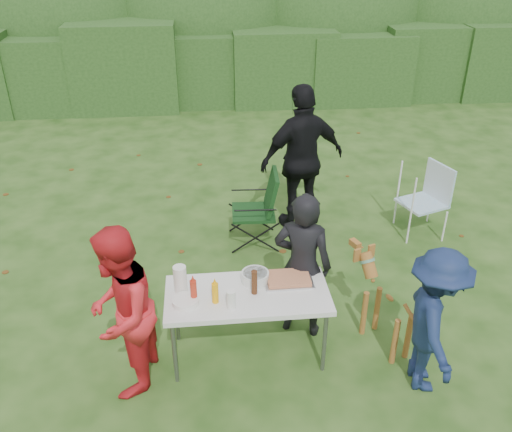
{
  "coord_description": "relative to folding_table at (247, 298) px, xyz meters",
  "views": [
    {
      "loc": [
        -0.11,
        -4.01,
        3.77
      ],
      "look_at": [
        0.39,
        0.89,
        1.0
      ],
      "focal_mm": 38.0,
      "sensor_mm": 36.0,
      "label": 1
    }
  ],
  "objects": [
    {
      "name": "ground",
      "position": [
        -0.21,
        0.07,
        -0.69
      ],
      "size": [
        80.0,
        80.0,
        0.0
      ],
      "primitive_type": "plane",
      "color": "#1E4211"
    },
    {
      "name": "hedge_row",
      "position": [
        -0.21,
        8.07,
        0.16
      ],
      "size": [
        22.0,
        1.4,
        1.7
      ],
      "primitive_type": "cube",
      "color": "#23471C",
      "rests_on": "ground"
    },
    {
      "name": "shrub_backdrop",
      "position": [
        -0.21,
        9.67,
        0.91
      ],
      "size": [
        20.0,
        2.6,
        3.2
      ],
      "primitive_type": "ellipsoid",
      "color": "#3D6628",
      "rests_on": "ground"
    },
    {
      "name": "folding_table",
      "position": [
        0.0,
        0.0,
        0.0
      ],
      "size": [
        1.5,
        0.7,
        0.74
      ],
      "color": "silver",
      "rests_on": "ground"
    },
    {
      "name": "person_cook",
      "position": [
        0.56,
        0.32,
        0.1
      ],
      "size": [
        0.67,
        0.56,
        1.57
      ],
      "primitive_type": "imported",
      "rotation": [
        0.0,
        0.0,
        2.77
      ],
      "color": "black",
      "rests_on": "ground"
    },
    {
      "name": "person_red_jacket",
      "position": [
        -1.1,
        -0.25,
        0.12
      ],
      "size": [
        0.72,
        0.87,
        1.61
      ],
      "primitive_type": "imported",
      "rotation": [
        0.0,
        0.0,
        -1.72
      ],
      "color": "red",
      "rests_on": "ground"
    },
    {
      "name": "person_black_puffy",
      "position": [
        0.93,
        2.41,
        0.3
      ],
      "size": [
        1.25,
        0.8,
        1.97
      ],
      "primitive_type": "imported",
      "rotation": [
        0.0,
        0.0,
        3.44
      ],
      "color": "black",
      "rests_on": "ground"
    },
    {
      "name": "child",
      "position": [
        1.56,
        -0.52,
        0.02
      ],
      "size": [
        0.64,
        0.97,
        1.41
      ],
      "primitive_type": "imported",
      "rotation": [
        0.0,
        0.0,
        1.43
      ],
      "color": "#16254B",
      "rests_on": "ground"
    },
    {
      "name": "dog",
      "position": [
        1.35,
        -0.01,
        -0.24
      ],
      "size": [
        0.69,
        1.0,
        0.89
      ],
      "primitive_type": null,
      "rotation": [
        0.0,
        0.0,
        1.95
      ],
      "color": "#986028",
      "rests_on": "ground"
    },
    {
      "name": "camping_chair",
      "position": [
        0.26,
        2.06,
        -0.19
      ],
      "size": [
        0.65,
        0.65,
        0.99
      ],
      "primitive_type": null,
      "rotation": [
        0.0,
        0.0,
        3.09
      ],
      "color": "#133915",
      "rests_on": "ground"
    },
    {
      "name": "lawn_chair",
      "position": [
        2.48,
        2.07,
        -0.21
      ],
      "size": [
        0.72,
        0.72,
        0.96
      ],
      "primitive_type": null,
      "rotation": [
        0.0,
        0.0,
        3.48
      ],
      "color": "#4F9BBF",
      "rests_on": "ground"
    },
    {
      "name": "food_tray",
      "position": [
        0.4,
        0.14,
        0.06
      ],
      "size": [
        0.45,
        0.3,
        0.02
      ],
      "primitive_type": "cube",
      "color": "#B7B7BA",
      "rests_on": "folding_table"
    },
    {
      "name": "focaccia_bread",
      "position": [
        0.4,
        0.14,
        0.09
      ],
      "size": [
        0.4,
        0.26,
        0.04
      ],
      "primitive_type": "cube",
      "color": "#C57851",
      "rests_on": "food_tray"
    },
    {
      "name": "mustard_bottle",
      "position": [
        -0.29,
        -0.1,
        0.15
      ],
      "size": [
        0.06,
        0.06,
        0.2
      ],
      "primitive_type": "cylinder",
      "color": "#FFAD09",
      "rests_on": "folding_table"
    },
    {
      "name": "ketchup_bottle",
      "position": [
        -0.48,
        -0.07,
        0.16
      ],
      "size": [
        0.06,
        0.06,
        0.22
      ],
      "primitive_type": "cylinder",
      "color": "red",
      "rests_on": "folding_table"
    },
    {
      "name": "beer_bottle",
      "position": [
        0.06,
        -0.01,
        0.17
      ],
      "size": [
        0.06,
        0.06,
        0.24
      ],
      "primitive_type": "cylinder",
      "color": "#47230F",
      "rests_on": "folding_table"
    },
    {
      "name": "paper_towel_roll",
      "position": [
        -0.6,
        0.1,
        0.18
      ],
      "size": [
        0.12,
        0.12,
        0.26
      ],
      "primitive_type": "cylinder",
      "color": "white",
      "rests_on": "folding_table"
    },
    {
      "name": "cup_stack",
      "position": [
        -0.16,
        -0.2,
        0.14
      ],
      "size": [
        0.08,
        0.08,
        0.18
      ],
      "primitive_type": "cylinder",
      "color": "white",
      "rests_on": "folding_table"
    },
    {
      "name": "pasta_bowl",
      "position": [
        0.09,
        0.17,
        0.1
      ],
      "size": [
        0.26,
        0.26,
        0.1
      ],
      "primitive_type": "cylinder",
      "color": "silver",
      "rests_on": "folding_table"
    },
    {
      "name": "plate_stack",
      "position": [
        -0.56,
        -0.09,
        0.08
      ],
      "size": [
        0.24,
        0.24,
        0.05
      ],
      "primitive_type": "cylinder",
      "color": "white",
      "rests_on": "folding_table"
    }
  ]
}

